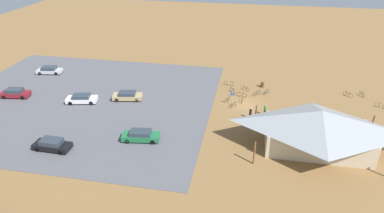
% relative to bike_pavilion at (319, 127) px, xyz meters
% --- Properties ---
extents(ground, '(160.00, 160.00, 0.00)m').
position_rel_bike_pavilion_xyz_m(ground, '(9.12, -10.16, -3.08)').
color(ground, olive).
rests_on(ground, ground).
extents(parking_lot_asphalt, '(41.72, 35.89, 0.05)m').
position_rel_bike_pavilion_xyz_m(parking_lot_asphalt, '(34.91, -7.06, -3.06)').
color(parking_lot_asphalt, '#56565B').
rests_on(parking_lot_asphalt, ground).
extents(bike_pavilion, '(15.50, 9.55, 5.33)m').
position_rel_bike_pavilion_xyz_m(bike_pavilion, '(0.00, 0.00, 0.00)').
color(bike_pavilion, beige).
rests_on(bike_pavilion, ground).
extents(trash_bin, '(0.60, 0.60, 0.90)m').
position_rel_bike_pavilion_xyz_m(trash_bin, '(6.52, -17.36, -2.63)').
color(trash_bin, brown).
rests_on(trash_bin, ground).
extents(lot_sign, '(0.56, 0.08, 2.20)m').
position_rel_bike_pavilion_xyz_m(lot_sign, '(11.15, -9.66, -1.67)').
color(lot_sign, '#99999E').
rests_on(lot_sign, ground).
extents(bicycle_blue_edge_north, '(0.89, 1.39, 0.77)m').
position_rel_bike_pavilion_xyz_m(bicycle_blue_edge_north, '(5.87, -14.70, -2.74)').
color(bicycle_blue_edge_north, black).
rests_on(bicycle_blue_edge_north, ground).
extents(bicycle_yellow_by_bin, '(0.48, 1.63, 0.83)m').
position_rel_bike_pavilion_xyz_m(bicycle_yellow_by_bin, '(9.66, -11.03, -2.73)').
color(bicycle_yellow_by_bin, black).
rests_on(bicycle_yellow_by_bin, ground).
extents(bicycle_silver_edge_south, '(1.60, 0.81, 0.84)m').
position_rel_bike_pavilion_xyz_m(bicycle_silver_edge_south, '(-11.32, -13.00, -2.71)').
color(bicycle_silver_edge_south, black).
rests_on(bicycle_silver_edge_south, ground).
extents(bicycle_purple_near_sign, '(1.07, 1.42, 0.87)m').
position_rel_bike_pavilion_xyz_m(bicycle_purple_near_sign, '(11.39, -14.34, -2.69)').
color(bicycle_purple_near_sign, black).
rests_on(bicycle_purple_near_sign, ground).
extents(bicycle_white_lone_west, '(1.73, 0.48, 0.88)m').
position_rel_bike_pavilion_xyz_m(bicycle_white_lone_west, '(12.25, -17.00, -2.71)').
color(bicycle_white_lone_west, black).
rests_on(bicycle_white_lone_west, ground).
extents(bicycle_green_back_row, '(0.98, 1.38, 0.82)m').
position_rel_bike_pavilion_xyz_m(bicycle_green_back_row, '(10.86, -9.12, -2.72)').
color(bicycle_green_back_row, black).
rests_on(bicycle_green_back_row, ground).
extents(bicycle_teal_yard_center, '(0.56, 1.61, 0.81)m').
position_rel_bike_pavilion_xyz_m(bicycle_teal_yard_center, '(-9.51, -16.77, -2.73)').
color(bicycle_teal_yard_center, black).
rests_on(bicycle_teal_yard_center, ground).
extents(bicycle_black_yard_left, '(1.38, 1.00, 0.79)m').
position_rel_bike_pavilion_xyz_m(bicycle_black_yard_left, '(9.40, -15.48, -2.72)').
color(bicycle_black_yard_left, black).
rests_on(bicycle_black_yard_left, ground).
extents(bicycle_red_lone_east, '(1.24, 1.17, 0.79)m').
position_rel_bike_pavilion_xyz_m(bicycle_red_lone_east, '(-7.23, -16.24, -2.71)').
color(bicycle_red_lone_east, black).
rests_on(bicycle_red_lone_east, ground).
extents(bicycle_orange_yard_front, '(1.66, 0.56, 0.90)m').
position_rel_bike_pavilion_xyz_m(bicycle_orange_yard_front, '(9.81, -12.86, -2.68)').
color(bicycle_orange_yard_front, black).
rests_on(bicycle_orange_yard_front, ground).
extents(bicycle_blue_mid_cluster, '(1.24, 1.27, 0.85)m').
position_rel_bike_pavilion_xyz_m(bicycle_blue_mid_cluster, '(7.35, -13.95, -2.70)').
color(bicycle_blue_mid_cluster, black).
rests_on(bicycle_blue_mid_cluster, ground).
extents(bicycle_yellow_front_row, '(0.48, 1.61, 0.77)m').
position_rel_bike_pavilion_xyz_m(bicycle_yellow_front_row, '(11.78, -11.13, -2.73)').
color(bicycle_yellow_front_row, black).
rests_on(bicycle_yellow_front_row, ground).
extents(car_silver_back_corner, '(4.74, 2.59, 1.36)m').
position_rel_bike_pavilion_xyz_m(car_silver_back_corner, '(46.01, -16.13, -2.36)').
color(car_silver_back_corner, '#BCBCC1').
rests_on(car_silver_back_corner, parking_lot_asphalt).
extents(car_black_front_row, '(4.64, 1.95, 1.45)m').
position_rel_bike_pavilion_xyz_m(car_black_front_row, '(31.96, 6.32, -2.32)').
color(car_black_front_row, black).
rests_on(car_black_front_row, parking_lot_asphalt).
extents(car_tan_end_stall, '(4.89, 2.65, 1.36)m').
position_rel_bike_pavilion_xyz_m(car_tan_end_stall, '(27.66, -8.40, -2.35)').
color(car_tan_end_stall, tan).
rests_on(car_tan_end_stall, parking_lot_asphalt).
extents(car_white_mid_lot, '(4.98, 2.80, 1.35)m').
position_rel_bike_pavilion_xyz_m(car_white_mid_lot, '(34.35, -6.09, -2.36)').
color(car_white_mid_lot, white).
rests_on(car_white_mid_lot, parking_lot_asphalt).
extents(car_maroon_near_entry, '(4.65, 2.38, 1.47)m').
position_rel_bike_pavilion_xyz_m(car_maroon_near_entry, '(45.84, -5.92, -2.31)').
color(car_maroon_near_entry, maroon).
rests_on(car_maroon_near_entry, parking_lot_asphalt).
extents(car_green_second_row, '(4.96, 2.39, 1.43)m').
position_rel_bike_pavilion_xyz_m(car_green_second_row, '(21.87, 2.37, -2.32)').
color(car_green_second_row, '#1E6B3D').
rests_on(car_green_second_row, parking_lot_asphalt).
extents(visitor_crossing_yard, '(0.40, 0.38, 1.73)m').
position_rel_bike_pavilion_xyz_m(visitor_crossing_yard, '(8.23, -6.02, -2.17)').
color(visitor_crossing_yard, '#2D3347').
rests_on(visitor_crossing_yard, ground).
extents(visitor_near_lot, '(0.36, 0.36, 1.74)m').
position_rel_bike_pavilion_xyz_m(visitor_near_lot, '(6.17, -7.43, -2.17)').
color(visitor_near_lot, '#2D3347').
rests_on(visitor_near_lot, ground).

